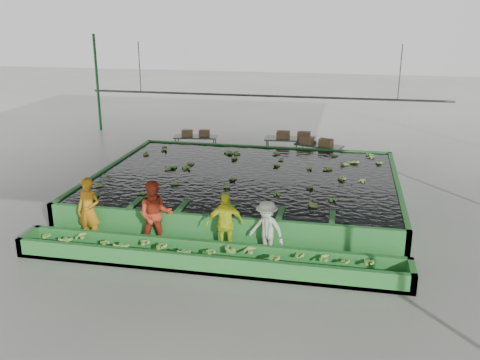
% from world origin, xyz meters
% --- Properties ---
extents(ground, '(80.00, 80.00, 0.00)m').
position_xyz_m(ground, '(0.00, 0.00, 0.00)').
color(ground, gray).
rests_on(ground, ground).
extents(shed_roof, '(20.00, 22.00, 0.04)m').
position_xyz_m(shed_roof, '(0.00, 0.00, 5.00)').
color(shed_roof, '#94989B').
rests_on(shed_roof, shed_posts).
extents(shed_posts, '(20.00, 22.00, 5.00)m').
position_xyz_m(shed_posts, '(0.00, 0.00, 2.50)').
color(shed_posts, '#205F2E').
rests_on(shed_posts, ground).
extents(flotation_tank, '(10.00, 8.00, 0.90)m').
position_xyz_m(flotation_tank, '(0.00, 1.50, 0.45)').
color(flotation_tank, '#2B7D32').
rests_on(flotation_tank, ground).
extents(tank_water, '(9.70, 7.70, 0.00)m').
position_xyz_m(tank_water, '(0.00, 1.50, 0.85)').
color(tank_water, black).
rests_on(tank_water, flotation_tank).
extents(sorting_trough, '(10.00, 1.00, 0.50)m').
position_xyz_m(sorting_trough, '(0.00, -3.60, 0.25)').
color(sorting_trough, '#2B7D32').
rests_on(sorting_trough, ground).
extents(cableway_rail, '(0.08, 0.08, 14.00)m').
position_xyz_m(cableway_rail, '(0.00, 5.00, 3.00)').
color(cableway_rail, '#59605B').
rests_on(cableway_rail, shed_roof).
extents(rail_hanger_left, '(0.04, 0.04, 2.00)m').
position_xyz_m(rail_hanger_left, '(-5.00, 5.00, 4.00)').
color(rail_hanger_left, '#59605B').
rests_on(rail_hanger_left, shed_roof).
extents(rail_hanger_right, '(0.04, 0.04, 2.00)m').
position_xyz_m(rail_hanger_right, '(5.00, 5.00, 4.00)').
color(rail_hanger_right, '#59605B').
rests_on(rail_hanger_right, shed_roof).
extents(worker_a, '(0.72, 0.51, 1.85)m').
position_xyz_m(worker_a, '(-3.55, -2.80, 0.93)').
color(worker_a, '#C47C14').
rests_on(worker_a, ground).
extents(worker_b, '(1.12, 1.01, 1.89)m').
position_xyz_m(worker_b, '(-1.63, -2.80, 0.95)').
color(worker_b, '#BC391E').
rests_on(worker_b, ground).
extents(worker_c, '(1.08, 0.72, 1.70)m').
position_xyz_m(worker_c, '(0.27, -2.80, 0.85)').
color(worker_c, yellow).
rests_on(worker_c, ground).
extents(worker_d, '(1.15, 0.92, 1.56)m').
position_xyz_m(worker_d, '(1.37, -2.80, 0.78)').
color(worker_d, beige).
rests_on(worker_d, ground).
extents(packing_table_left, '(1.96, 0.98, 0.85)m').
position_xyz_m(packing_table_left, '(-3.28, 6.77, 0.43)').
color(packing_table_left, '#59605B').
rests_on(packing_table_left, ground).
extents(packing_table_mid, '(2.23, 1.02, 0.99)m').
position_xyz_m(packing_table_mid, '(0.92, 6.68, 0.49)').
color(packing_table_mid, '#59605B').
rests_on(packing_table_mid, ground).
extents(packing_table_right, '(2.08, 1.37, 0.88)m').
position_xyz_m(packing_table_right, '(2.15, 6.19, 0.44)').
color(packing_table_right, '#59605B').
rests_on(packing_table_right, ground).
extents(box_stack_left, '(1.27, 0.59, 0.26)m').
position_xyz_m(box_stack_left, '(-3.27, 6.79, 0.86)').
color(box_stack_left, '#865F42').
rests_on(box_stack_left, packing_table_left).
extents(box_stack_mid, '(1.43, 0.46, 0.30)m').
position_xyz_m(box_stack_mid, '(1.05, 6.59, 0.99)').
color(box_stack_mid, '#865F42').
rests_on(box_stack_mid, packing_table_mid).
extents(box_stack_right, '(1.42, 0.78, 0.29)m').
position_xyz_m(box_stack_right, '(2.04, 6.11, 0.88)').
color(box_stack_right, '#865F42').
rests_on(box_stack_right, packing_table_right).
extents(floating_bananas, '(8.31, 5.66, 0.11)m').
position_xyz_m(floating_bananas, '(0.00, 2.30, 0.85)').
color(floating_bananas, '#7AAF44').
rests_on(floating_bananas, tank_water).
extents(trough_bananas, '(9.02, 0.60, 0.12)m').
position_xyz_m(trough_bananas, '(0.00, -3.60, 0.40)').
color(trough_bananas, '#7AAF44').
rests_on(trough_bananas, sorting_trough).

